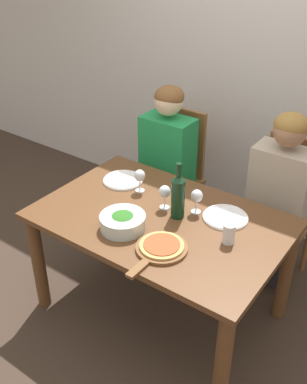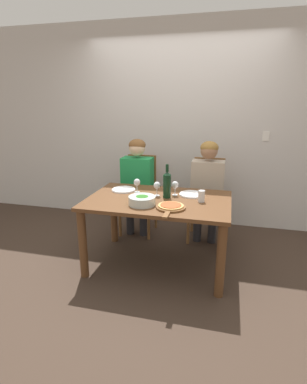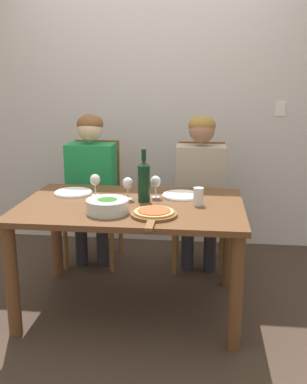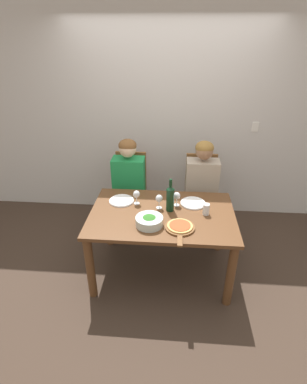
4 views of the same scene
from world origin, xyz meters
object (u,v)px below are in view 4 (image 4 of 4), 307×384
person_woman (129,179)px  water_tumbler (206,209)px  chair_right (200,193)px  wine_glass_right (177,196)px  dinner_plate_left (122,200)px  chair_left (131,190)px  wine_glass_centre (159,199)px  pizza_on_board (180,227)px  broccoli_bowl (149,221)px  dinner_plate_right (193,203)px  wine_bottle (170,198)px  person_man (202,182)px  wine_glass_left (137,195)px

person_woman → water_tumbler: bearing=-38.6°
chair_right → wine_glass_right: size_ratio=6.67×
dinner_plate_left → person_woman: bearing=90.4°
person_woman → chair_left: bearing=90.0°
dinner_plate_left → wine_glass_centre: bearing=-14.5°
chair_left → wine_glass_right: 0.94m
pizza_on_board → wine_glass_centre: size_ratio=2.75×
broccoli_bowl → dinner_plate_right: bearing=44.9°
wine_bottle → chair_right: bearing=64.8°
chair_left → person_man: (0.88, -0.12, 0.21)m
wine_bottle → dinner_plate_right: wine_bottle is taller
chair_right → water_tumbler: 0.85m
wine_glass_left → water_tumbler: 0.72m
dinner_plate_left → chair_right: bearing=35.7°
chair_right → wine_bottle: 0.91m
wine_bottle → wine_glass_centre: (-0.11, 0.03, -0.04)m
dinner_plate_left → person_man: bearing=30.3°
broccoli_bowl → wine_glass_right: 0.45m
pizza_on_board → wine_glass_right: 0.42m
wine_glass_right → wine_bottle: bearing=-123.4°
dinner_plate_left → wine_glass_left: (0.17, -0.04, 0.10)m
broccoli_bowl → person_woman: bearing=110.0°
person_woman → wine_bottle: person_woman is taller
broccoli_bowl → wine_bottle: bearing=56.4°
person_man → dinner_plate_right: bearing=-103.8°
person_woman → wine_glass_left: bearing=-72.7°
person_woman → person_man: bearing=0.0°
water_tumbler → dinner_plate_left: bearing=168.1°
wine_bottle → water_tumbler: size_ratio=3.03×
dinner_plate_left → water_tumbler: water_tumbler is taller
wine_bottle → dinner_plate_right: size_ratio=1.31×
chair_right → dinner_plate_left: bearing=-144.3°
pizza_on_board → dinner_plate_left: bearing=143.9°
person_woman → pizza_on_board: person_woman is taller
chair_left → dinner_plate_right: (0.75, -0.62, 0.21)m
wine_glass_left → dinner_plate_right: bearing=4.2°
dinner_plate_right → pizza_on_board: bearing=-106.5°
wine_glass_centre → water_tumbler: 0.47m
chair_left → broccoli_bowl: chair_left is taller
broccoli_bowl → dinner_plate_right: broccoli_bowl is taller
chair_left → wine_bottle: (0.52, -0.76, 0.34)m
chair_right → wine_glass_left: bearing=-136.8°
pizza_on_board → chair_left: bearing=119.8°
chair_left → broccoli_bowl: 1.12m
chair_left → dinner_plate_right: 1.00m
broccoli_bowl → pizza_on_board: 0.29m
wine_glass_right → water_tumbler: size_ratio=1.33×
broccoli_bowl → wine_glass_centre: (0.07, 0.31, 0.06)m
dinner_plate_right → wine_glass_centre: 0.38m
wine_glass_left → chair_left: bearing=104.3°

